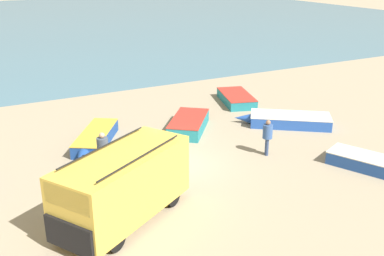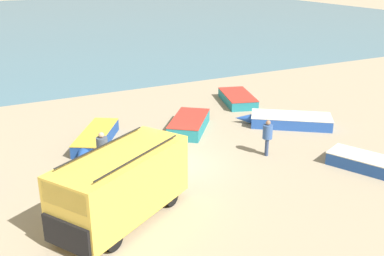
# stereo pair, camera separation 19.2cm
# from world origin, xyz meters

# --- Properties ---
(ground_plane) EXTENTS (200.00, 200.00, 0.00)m
(ground_plane) POSITION_xyz_m (0.00, 0.00, 0.00)
(ground_plane) COLOR gray
(sea_water) EXTENTS (120.00, 80.00, 0.01)m
(sea_water) POSITION_xyz_m (0.00, 52.00, 0.00)
(sea_water) COLOR #477084
(sea_water) RESTS_ON ground_plane
(parked_van) EXTENTS (5.31, 4.27, 2.50)m
(parked_van) POSITION_xyz_m (-3.21, -3.10, 1.29)
(parked_van) COLOR gold
(parked_van) RESTS_ON ground_plane
(fishing_rowboat_0) EXTENTS (3.24, 4.42, 0.61)m
(fishing_rowboat_0) POSITION_xyz_m (-2.26, 3.66, 0.31)
(fishing_rowboat_0) COLOR navy
(fishing_rowboat_0) RESTS_ON ground_plane
(fishing_rowboat_1) EXTENTS (3.38, 3.86, 0.67)m
(fishing_rowboat_1) POSITION_xyz_m (2.64, 3.49, 0.34)
(fishing_rowboat_1) COLOR #1E757F
(fishing_rowboat_1) RESTS_ON ground_plane
(fishing_rowboat_3) EXTENTS (4.67, 3.83, 0.59)m
(fishing_rowboat_3) POSITION_xyz_m (7.49, 1.62, 0.29)
(fishing_rowboat_3) COLOR #234CA3
(fishing_rowboat_3) RESTS_ON ground_plane
(fishing_rowboat_4) EXTENTS (2.52, 4.23, 0.56)m
(fishing_rowboat_4) POSITION_xyz_m (7.32, 6.32, 0.28)
(fishing_rowboat_4) COLOR #1E757F
(fishing_rowboat_4) RESTS_ON ground_plane
(fisherman_0) EXTENTS (0.43, 0.43, 1.64)m
(fisherman_0) POSITION_xyz_m (4.22, -0.98, 0.98)
(fisherman_0) COLOR navy
(fisherman_0) RESTS_ON ground_plane
(fisherman_1) EXTENTS (0.46, 0.46, 1.76)m
(fisherman_1) POSITION_xyz_m (-2.75, 0.65, 1.05)
(fisherman_1) COLOR navy
(fisherman_1) RESTS_ON ground_plane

